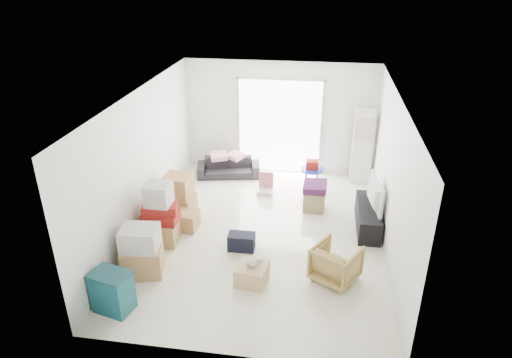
{
  "coord_description": "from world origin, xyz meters",
  "views": [
    {
      "loc": [
        0.99,
        -7.35,
        4.72
      ],
      "look_at": [
        -0.15,
        0.2,
        1.07
      ],
      "focal_mm": 32.0,
      "sensor_mm": 36.0,
      "label": 1
    }
  ],
  "objects_px": {
    "ottoman": "(314,200)",
    "storage_bins": "(112,292)",
    "wood_crate": "(252,274)",
    "kids_table": "(312,168)",
    "armchair": "(336,262)",
    "television": "(370,203)",
    "ac_tower": "(362,147)",
    "sofa": "(228,165)",
    "tv_console": "(368,217)"
  },
  "relations": [
    {
      "from": "sofa",
      "to": "ottoman",
      "type": "height_order",
      "value": "sofa"
    },
    {
      "from": "ottoman",
      "to": "television",
      "type": "bearing_deg",
      "value": -28.08
    },
    {
      "from": "storage_bins",
      "to": "wood_crate",
      "type": "height_order",
      "value": "storage_bins"
    },
    {
      "from": "ac_tower",
      "to": "wood_crate",
      "type": "xyz_separation_m",
      "value": [
        -1.91,
        -4.1,
        -0.72
      ]
    },
    {
      "from": "television",
      "to": "sofa",
      "type": "height_order",
      "value": "television"
    },
    {
      "from": "ac_tower",
      "to": "armchair",
      "type": "relative_size",
      "value": 2.54
    },
    {
      "from": "sofa",
      "to": "television",
      "type": "bearing_deg",
      "value": -42.46
    },
    {
      "from": "armchair",
      "to": "ac_tower",
      "type": "bearing_deg",
      "value": -68.57
    },
    {
      "from": "kids_table",
      "to": "wood_crate",
      "type": "height_order",
      "value": "kids_table"
    },
    {
      "from": "ottoman",
      "to": "kids_table",
      "type": "relative_size",
      "value": 0.65
    },
    {
      "from": "ac_tower",
      "to": "armchair",
      "type": "bearing_deg",
      "value": -98.7
    },
    {
      "from": "tv_console",
      "to": "ottoman",
      "type": "relative_size",
      "value": 3.29
    },
    {
      "from": "ottoman",
      "to": "storage_bins",
      "type": "bearing_deg",
      "value": -128.99
    },
    {
      "from": "armchair",
      "to": "ottoman",
      "type": "bearing_deg",
      "value": -49.39
    },
    {
      "from": "tv_console",
      "to": "sofa",
      "type": "relative_size",
      "value": 0.94
    },
    {
      "from": "armchair",
      "to": "kids_table",
      "type": "relative_size",
      "value": 1.06
    },
    {
      "from": "television",
      "to": "storage_bins",
      "type": "height_order",
      "value": "storage_bins"
    },
    {
      "from": "television",
      "to": "kids_table",
      "type": "height_order",
      "value": "kids_table"
    },
    {
      "from": "ottoman",
      "to": "wood_crate",
      "type": "distance_m",
      "value": 2.73
    },
    {
      "from": "ottoman",
      "to": "wood_crate",
      "type": "bearing_deg",
      "value": -109.44
    },
    {
      "from": "tv_console",
      "to": "storage_bins",
      "type": "bearing_deg",
      "value": -142.91
    },
    {
      "from": "sofa",
      "to": "ottoman",
      "type": "bearing_deg",
      "value": -44.05
    },
    {
      "from": "tv_console",
      "to": "sofa",
      "type": "distance_m",
      "value": 3.72
    },
    {
      "from": "television",
      "to": "wood_crate",
      "type": "bearing_deg",
      "value": 128.2
    },
    {
      "from": "ac_tower",
      "to": "armchair",
      "type": "distance_m",
      "value": 3.9
    },
    {
      "from": "armchair",
      "to": "ottoman",
      "type": "relative_size",
      "value": 1.62
    },
    {
      "from": "television",
      "to": "sofa",
      "type": "relative_size",
      "value": 0.66
    },
    {
      "from": "wood_crate",
      "to": "storage_bins",
      "type": "bearing_deg",
      "value": -154.1
    },
    {
      "from": "armchair",
      "to": "sofa",
      "type": "bearing_deg",
      "value": -25.17
    },
    {
      "from": "ac_tower",
      "to": "ottoman",
      "type": "height_order",
      "value": "ac_tower"
    },
    {
      "from": "sofa",
      "to": "kids_table",
      "type": "bearing_deg",
      "value": -19.18
    },
    {
      "from": "television",
      "to": "ottoman",
      "type": "xyz_separation_m",
      "value": [
        -1.06,
        0.56,
        -0.32
      ]
    },
    {
      "from": "storage_bins",
      "to": "kids_table",
      "type": "distance_m",
      "value": 5.36
    },
    {
      "from": "kids_table",
      "to": "sofa",
      "type": "bearing_deg",
      "value": 171.84
    },
    {
      "from": "ac_tower",
      "to": "ottoman",
      "type": "distance_m",
      "value": 1.94
    },
    {
      "from": "armchair",
      "to": "kids_table",
      "type": "distance_m",
      "value": 3.42
    },
    {
      "from": "kids_table",
      "to": "armchair",
      "type": "bearing_deg",
      "value": -81.21
    },
    {
      "from": "kids_table",
      "to": "wood_crate",
      "type": "distance_m",
      "value": 3.76
    },
    {
      "from": "wood_crate",
      "to": "armchair",
      "type": "bearing_deg",
      "value": 11.98
    },
    {
      "from": "armchair",
      "to": "wood_crate",
      "type": "relative_size",
      "value": 1.45
    },
    {
      "from": "armchair",
      "to": "wood_crate",
      "type": "bearing_deg",
      "value": 42.1
    },
    {
      "from": "storage_bins",
      "to": "wood_crate",
      "type": "distance_m",
      "value": 2.16
    },
    {
      "from": "sofa",
      "to": "ottoman",
      "type": "distance_m",
      "value": 2.52
    },
    {
      "from": "tv_console",
      "to": "sofa",
      "type": "bearing_deg",
      "value": 148.56
    },
    {
      "from": "sofa",
      "to": "ottoman",
      "type": "xyz_separation_m",
      "value": [
        2.11,
        -1.37,
        -0.08
      ]
    },
    {
      "from": "television",
      "to": "armchair",
      "type": "distance_m",
      "value": 1.85
    },
    {
      "from": "sofa",
      "to": "storage_bins",
      "type": "distance_m",
      "value": 4.94
    },
    {
      "from": "armchair",
      "to": "ottoman",
      "type": "xyz_separation_m",
      "value": [
        -0.42,
        2.29,
        -0.13
      ]
    },
    {
      "from": "ac_tower",
      "to": "kids_table",
      "type": "height_order",
      "value": "ac_tower"
    },
    {
      "from": "storage_bins",
      "to": "sofa",
      "type": "bearing_deg",
      "value": 81.51
    }
  ]
}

